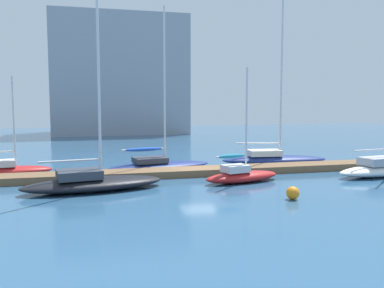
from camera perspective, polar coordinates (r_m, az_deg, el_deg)
ground_plane at (r=29.54m, az=0.97°, el=-4.24°), size 120.00×120.00×0.00m
dock_pier at (r=29.50m, az=0.97°, el=-3.77°), size 30.97×2.17×0.49m
sailboat_0 at (r=31.45m, az=-23.60°, el=-3.23°), size 5.56×2.50×6.91m
sailboat_1 at (r=24.94m, az=-13.51°, el=-4.99°), size 8.50×3.97×12.80m
sailboat_2 at (r=31.67m, az=-4.59°, el=-2.66°), size 8.31×3.82×12.20m
sailboat_3 at (r=26.92m, az=6.77°, el=-4.15°), size 5.54×2.82×7.32m
sailboat_4 at (r=35.11m, az=11.10°, el=-1.81°), size 9.06×3.40×14.43m
mooring_buoy_orange at (r=22.74m, az=13.64°, el=-6.54°), size 0.70×0.70×0.70m
harbor_building_distant at (r=70.56m, az=-9.95°, el=9.14°), size 21.09×12.98×18.78m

